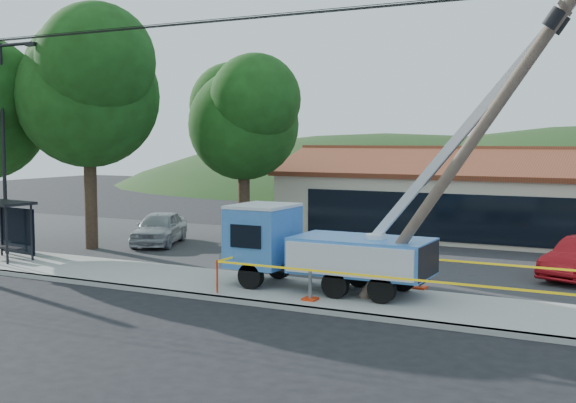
# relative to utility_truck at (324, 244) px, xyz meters

# --- Properties ---
(ground) EXTENTS (120.00, 120.00, 0.00)m
(ground) POSITION_rel_utility_truck_xyz_m (-1.08, -4.53, -1.64)
(ground) COLOR black
(ground) RESTS_ON ground
(curb) EXTENTS (60.00, 0.25, 0.15)m
(curb) POSITION_rel_utility_truck_xyz_m (-1.08, -2.43, -1.56)
(curb) COLOR #A5A19A
(curb) RESTS_ON ground
(sidewalk) EXTENTS (60.00, 4.00, 0.15)m
(sidewalk) POSITION_rel_utility_truck_xyz_m (-1.08, -0.53, -1.56)
(sidewalk) COLOR #A5A19A
(sidewalk) RESTS_ON ground
(parking_lot) EXTENTS (60.00, 12.00, 0.10)m
(parking_lot) POSITION_rel_utility_truck_xyz_m (-1.08, 7.47, -1.59)
(parking_lot) COLOR #28282B
(parking_lot) RESTS_ON ground
(strip_mall) EXTENTS (22.50, 8.53, 4.67)m
(strip_mall) POSITION_rel_utility_truck_xyz_m (2.92, 15.45, 0.24)
(strip_mall) COLOR beige
(strip_mall) RESTS_ON ground
(streetlight) EXTENTS (2.13, 0.22, 9.00)m
(streetlight) POSITION_rel_utility_truck_xyz_m (-14.86, 0.47, 3.67)
(streetlight) COLOR black
(streetlight) RESTS_ON ground
(tree_west_near) EXTENTS (7.56, 6.72, 10.80)m
(tree_west_near) POSITION_rel_utility_truck_xyz_m (-13.08, 3.47, 5.89)
(tree_west_near) COLOR #332316
(tree_west_near) RESTS_ON ground
(tree_lot) EXTENTS (6.30, 5.60, 8.94)m
(tree_lot) POSITION_rel_utility_truck_xyz_m (-8.08, 8.47, 4.57)
(tree_lot) COLOR #332316
(tree_lot) RESTS_ON ground
(hill_west) EXTENTS (78.40, 56.00, 28.00)m
(hill_west) POSITION_rel_utility_truck_xyz_m (-16.08, 50.47, -1.64)
(hill_west) COLOR #173814
(hill_west) RESTS_ON ground
(utility_truck) EXTENTS (11.25, 3.63, 9.23)m
(utility_truck) POSITION_rel_utility_truck_xyz_m (0.00, 0.00, 0.00)
(utility_truck) COLOR black
(utility_truck) RESTS_ON ground
(leaning_pole) EXTENTS (6.33, 1.86, 9.17)m
(leaning_pole) POSITION_rel_utility_truck_xyz_m (4.94, -0.54, 3.45)
(leaning_pole) COLOR brown
(leaning_pole) RESTS_ON ground
(bus_shelter) EXTENTS (2.63, 1.81, 2.37)m
(bus_shelter) POSITION_rel_utility_truck_xyz_m (-13.87, -0.54, 0.24)
(bus_shelter) COLOR black
(bus_shelter) RESTS_ON ground
(caution_tape) EXTENTS (11.31, 3.65, 1.05)m
(caution_tape) POSITION_rel_utility_truck_xyz_m (2.86, -0.26, -0.71)
(caution_tape) COLOR red
(caution_tape) RESTS_ON ground
(car_silver) EXTENTS (3.42, 4.93, 1.56)m
(car_silver) POSITION_rel_utility_truck_xyz_m (-11.14, 5.88, -1.64)
(car_silver) COLOR #A5A8AC
(car_silver) RESTS_ON ground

